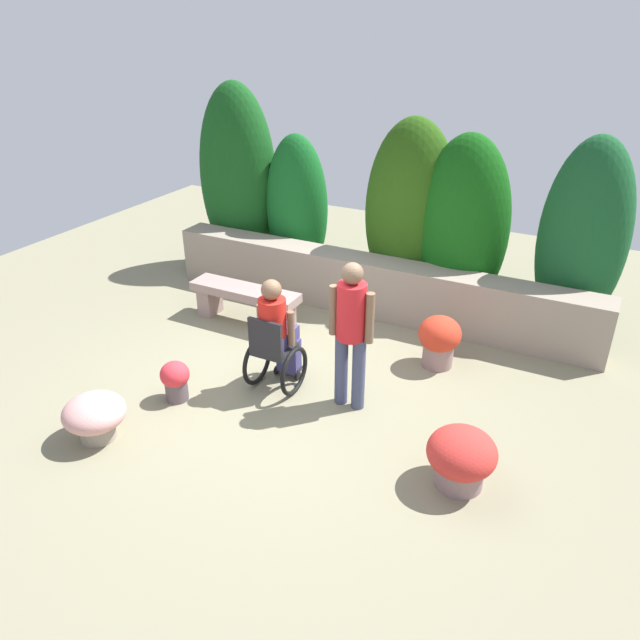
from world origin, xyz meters
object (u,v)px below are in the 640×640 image
at_px(flower_pot_small_foreground, 95,415).
at_px(person_standing_companion, 351,327).
at_px(person_in_wheelchair, 276,338).
at_px(flower_pot_red_accent, 461,457).
at_px(stone_bench, 245,299).
at_px(flower_pot_purple_near, 439,339).
at_px(flower_pot_terracotta_by_wall, 175,379).

bearing_deg(flower_pot_small_foreground, person_standing_companion, 39.99).
relative_size(person_in_wheelchair, flower_pot_red_accent, 2.13).
distance_m(person_standing_companion, flower_pot_small_foreground, 2.68).
xyz_separation_m(stone_bench, person_in_wheelchair, (1.19, -1.16, 0.28)).
xyz_separation_m(flower_pot_purple_near, flower_pot_small_foreground, (-2.58, -2.89, -0.08)).
xyz_separation_m(flower_pot_red_accent, flower_pot_small_foreground, (-3.37, -1.00, -0.03)).
distance_m(stone_bench, person_in_wheelchair, 1.68).
xyz_separation_m(person_in_wheelchair, flower_pot_red_accent, (2.26, -0.63, -0.32)).
relative_size(person_in_wheelchair, flower_pot_small_foreground, 2.17).
bearing_deg(flower_pot_purple_near, flower_pot_red_accent, -67.37).
xyz_separation_m(person_in_wheelchair, flower_pot_terracotta_by_wall, (-0.85, -0.73, -0.37)).
height_order(stone_bench, person_standing_companion, person_standing_companion).
distance_m(flower_pot_terracotta_by_wall, flower_pot_red_accent, 3.11).
distance_m(person_in_wheelchair, flower_pot_red_accent, 2.37).
relative_size(stone_bench, person_in_wheelchair, 1.17).
xyz_separation_m(stone_bench, flower_pot_terracotta_by_wall, (0.34, -1.89, -0.09)).
distance_m(flower_pot_terracotta_by_wall, flower_pot_small_foreground, 0.93).
height_order(stone_bench, flower_pot_red_accent, flower_pot_red_accent).
bearing_deg(person_in_wheelchair, flower_pot_red_accent, -19.49).
xyz_separation_m(stone_bench, person_standing_companion, (2.06, -1.12, 0.60)).
distance_m(flower_pot_purple_near, flower_pot_small_foreground, 3.88).
relative_size(stone_bench, flower_pot_purple_near, 2.43).
height_order(person_standing_companion, flower_pot_terracotta_by_wall, person_standing_companion).
xyz_separation_m(person_in_wheelchair, person_standing_companion, (0.87, 0.04, 0.32)).
bearing_deg(flower_pot_red_accent, person_in_wheelchair, 164.54).
bearing_deg(flower_pot_red_accent, flower_pot_terracotta_by_wall, -178.14).
bearing_deg(person_standing_companion, stone_bench, 147.12).
height_order(person_in_wheelchair, flower_pot_small_foreground, person_in_wheelchair).
height_order(person_standing_companion, flower_pot_small_foreground, person_standing_companion).
relative_size(person_in_wheelchair, flower_pot_terracotta_by_wall, 2.88).
bearing_deg(person_in_wheelchair, flower_pot_terracotta_by_wall, -143.34).
xyz_separation_m(person_standing_companion, flower_pot_red_accent, (1.39, -0.67, -0.64)).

